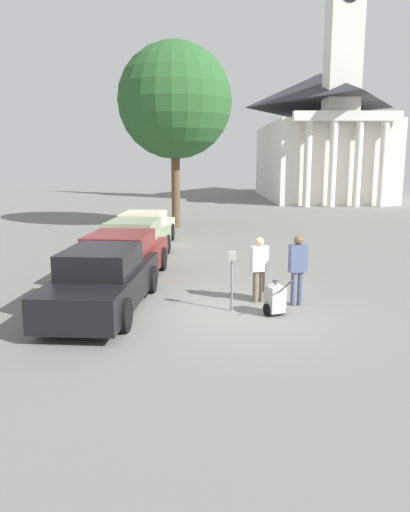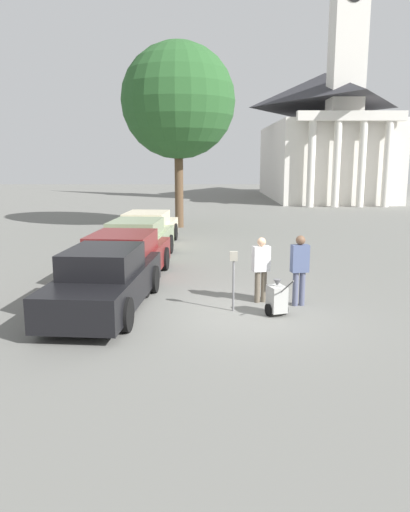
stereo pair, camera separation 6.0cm
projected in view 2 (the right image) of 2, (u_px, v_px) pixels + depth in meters
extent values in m
plane|color=slate|center=(232.00, 312.00, 11.71)|extent=(120.00, 120.00, 0.00)
cube|color=black|center=(104.00, 286.00, 11.88)|extent=(2.18, 5.17, 0.73)
cube|color=black|center=(101.00, 261.00, 11.56)|extent=(1.72, 2.24, 0.57)
cylinder|color=black|center=(89.00, 278.00, 13.51)|extent=(0.24, 0.74, 0.73)
cylinder|color=black|center=(152.00, 279.00, 13.38)|extent=(0.24, 0.74, 0.73)
cylinder|color=black|center=(44.00, 313.00, 10.46)|extent=(0.24, 0.74, 0.73)
cylinder|color=black|center=(124.00, 315.00, 10.32)|extent=(0.24, 0.74, 0.73)
cube|color=maroon|center=(122.00, 262.00, 14.54)|extent=(2.35, 5.34, 0.73)
cube|color=maroon|center=(120.00, 242.00, 14.22)|extent=(1.86, 2.32, 0.53)
cylinder|color=black|center=(106.00, 258.00, 16.23)|extent=(0.24, 0.76, 0.74)
cylinder|color=black|center=(163.00, 259.00, 16.08)|extent=(0.24, 0.76, 0.74)
cylinder|color=black|center=(72.00, 282.00, 13.08)|extent=(0.24, 0.76, 0.74)
cylinder|color=black|center=(143.00, 283.00, 12.93)|extent=(0.24, 0.76, 0.74)
cube|color=gray|center=(135.00, 245.00, 17.39)|extent=(2.25, 5.29, 0.77)
cube|color=gray|center=(134.00, 228.00, 17.06)|extent=(1.78, 2.29, 0.51)
cylinder|color=black|center=(122.00, 243.00, 19.06)|extent=(0.24, 0.73, 0.72)
cylinder|color=black|center=(168.00, 244.00, 18.92)|extent=(0.24, 0.73, 0.72)
cylinder|color=black|center=(97.00, 260.00, 15.94)|extent=(0.24, 0.73, 0.72)
cylinder|color=black|center=(153.00, 261.00, 15.80)|extent=(0.24, 0.73, 0.72)
cube|color=beige|center=(146.00, 232.00, 20.52)|extent=(2.24, 5.21, 0.71)
cube|color=beige|center=(144.00, 218.00, 20.21)|extent=(1.78, 2.26, 0.51)
cylinder|color=black|center=(133.00, 231.00, 22.17)|extent=(0.24, 0.75, 0.74)
cylinder|color=black|center=(173.00, 232.00, 22.03)|extent=(0.24, 0.75, 0.74)
cylinder|color=black|center=(115.00, 243.00, 19.09)|extent=(0.24, 0.75, 0.74)
cylinder|color=black|center=(161.00, 244.00, 18.95)|extent=(0.24, 0.75, 0.74)
cylinder|color=slate|center=(231.00, 286.00, 11.70)|extent=(0.05, 0.05, 1.21)
cube|color=gray|center=(232.00, 256.00, 11.57)|extent=(0.18, 0.09, 0.22)
cylinder|color=#665B4C|center=(262.00, 286.00, 12.50)|extent=(0.14, 0.14, 0.79)
cylinder|color=#665B4C|center=(255.00, 287.00, 12.46)|extent=(0.14, 0.14, 0.79)
cube|color=silver|center=(259.00, 259.00, 12.34)|extent=(0.46, 0.31, 0.63)
sphere|color=tan|center=(260.00, 242.00, 12.26)|extent=(0.22, 0.22, 0.22)
cylinder|color=#515670|center=(300.00, 288.00, 12.20)|extent=(0.14, 0.14, 0.84)
cylinder|color=#515670|center=(293.00, 289.00, 12.17)|extent=(0.14, 0.14, 0.84)
cube|color=#4C597F|center=(298.00, 258.00, 12.04)|extent=(0.45, 0.29, 0.67)
sphere|color=brown|center=(299.00, 240.00, 11.95)|extent=(0.23, 0.23, 0.23)
cube|color=#B2B2AD|center=(275.00, 299.00, 11.44)|extent=(0.48, 0.53, 0.60)
cone|color=#59595B|center=(275.00, 283.00, 11.36)|extent=(0.18, 0.18, 0.16)
cylinder|color=#4C4C4C|center=(285.00, 287.00, 10.92)|extent=(0.21, 0.57, 0.43)
cylinder|color=black|center=(266.00, 310.00, 11.42)|extent=(0.14, 0.28, 0.28)
cylinder|color=black|center=(283.00, 308.00, 11.55)|extent=(0.14, 0.28, 0.28)
cube|color=silver|center=(319.00, 162.00, 45.53)|extent=(9.31, 16.79, 6.57)
pyramid|color=#333338|center=(322.00, 90.00, 44.33)|extent=(9.50, 17.13, 2.96)
cylinder|color=silver|center=(309.00, 165.00, 36.72)|extent=(0.56, 0.56, 6.24)
cylinder|color=silver|center=(334.00, 165.00, 36.73)|extent=(0.56, 0.56, 6.24)
cylinder|color=silver|center=(360.00, 165.00, 36.73)|extent=(0.56, 0.56, 6.24)
cylinder|color=silver|center=(385.00, 165.00, 36.74)|extent=(0.56, 0.56, 6.24)
cube|color=silver|center=(350.00, 116.00, 36.06)|extent=(7.92, 0.70, 0.70)
cube|color=silver|center=(345.00, 42.00, 37.08)|extent=(2.40, 2.40, 10.99)
cylinder|color=brown|center=(177.00, 189.00, 25.87)|extent=(0.44, 0.44, 3.95)
sphere|color=#285628|center=(176.00, 101.00, 25.03)|extent=(5.75, 5.75, 5.75)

